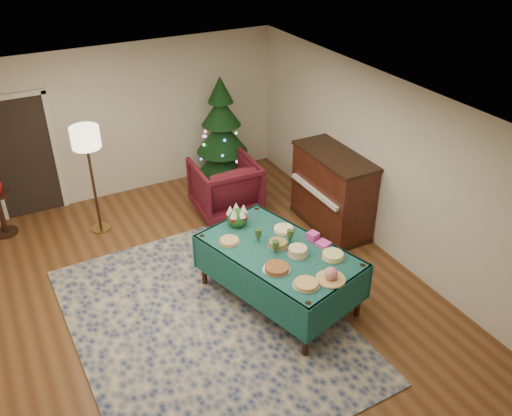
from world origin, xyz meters
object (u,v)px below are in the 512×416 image
buffet_table (279,260)px  side_table (1,215)px  floor_lamp (86,144)px  piano (332,192)px  armchair (225,184)px  gift_box (313,236)px  christmas_tree (222,138)px

buffet_table → side_table: bearing=131.5°
floor_lamp → piano: bearing=-26.3°
armchair → piano: bearing=140.1°
gift_box → armchair: 2.49m
buffet_table → side_table: size_ratio=3.20×
side_table → piano: bearing=-25.5°
floor_lamp → side_table: floor_lamp is taller
side_table → christmas_tree: (3.88, -0.11, 0.58)m
armchair → floor_lamp: (-2.08, 0.45, 1.01)m
gift_box → piano: bearing=45.9°
floor_lamp → side_table: 1.93m
gift_box → piano: (1.19, 1.22, -0.24)m
armchair → christmas_tree: size_ratio=0.51×
side_table → piano: (4.82, -2.30, 0.28)m
gift_box → side_table: size_ratio=0.18×
armchair → side_table: bearing=-14.0°
gift_box → armchair: size_ratio=0.12×
armchair → christmas_tree: (0.39, 0.95, 0.41)m
gift_box → floor_lamp: bearing=127.4°
buffet_table → side_table: buffet_table is taller
armchair → christmas_tree: 1.11m
buffet_table → side_table: 4.70m
christmas_tree → piano: bearing=-66.7°
gift_box → floor_lamp: floor_lamp is taller
armchair → side_table: armchair is taller
side_table → christmas_tree: 3.92m
side_table → piano: 5.34m
buffet_table → armchair: size_ratio=2.24×
floor_lamp → buffet_table: bearing=-59.5°
buffet_table → gift_box: gift_box is taller
buffet_table → piano: piano is taller
buffet_table → armchair: 2.49m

